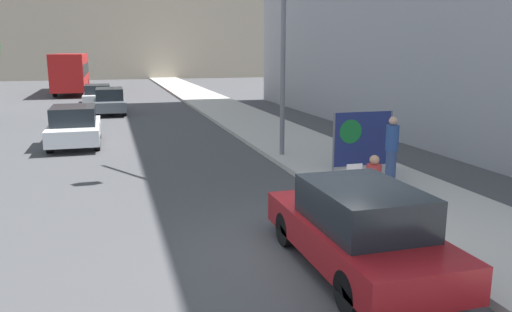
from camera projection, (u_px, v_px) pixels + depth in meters
ground_plane at (328, 257)px, 8.96m from camera, size 160.00×160.00×0.00m
sidewalk_curb at (260, 126)px, 23.92m from camera, size 3.55×90.00×0.16m
seated_protester at (375, 180)px, 11.17m from camera, size 0.92×0.77×1.20m
jogger_on_sidewalk at (392, 149)px, 13.30m from camera, size 0.34×0.34×1.78m
protest_banner at (362, 139)px, 14.84m from camera, size 1.94×0.06×1.72m
traffic_light_pole at (258, 23)px, 15.40m from camera, size 3.18×2.95×6.40m
parked_car_curbside at (358, 228)px, 8.31m from camera, size 1.78×4.24×1.50m
car_on_road_nearest at (75, 126)px, 19.42m from camera, size 1.86×4.45×1.55m
car_on_road_midblock at (110, 101)px, 29.26m from camera, size 1.74×4.76×1.50m
car_on_road_distant at (98, 94)px, 34.37m from camera, size 1.89×4.75×1.35m
city_bus_on_road at (71, 71)px, 43.39m from camera, size 2.52×12.13×3.36m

